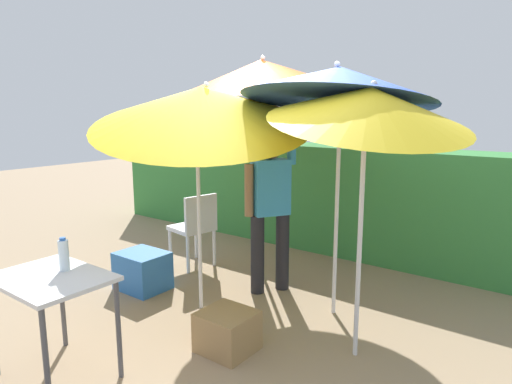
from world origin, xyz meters
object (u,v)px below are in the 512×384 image
Objects in this scene: umbrella_yellow at (261,75)px; cooler_box at (143,271)px; umbrella_rainbow at (369,106)px; folding_table at (52,289)px; chair_plastic at (195,225)px; umbrella_navy at (339,84)px; crate_cardboard at (227,331)px; person_vendor at (270,203)px; umbrella_orange at (202,107)px; bottle_water at (64,255)px.

cooler_box is at bearing -116.68° from umbrella_yellow.
folding_table is (-1.58, -1.55, -1.24)m from umbrella_rainbow.
chair_plastic is 1.77× the size of cooler_box.
umbrella_navy is at bearing 20.63° from cooler_box.
folding_table is (0.81, -2.21, 0.15)m from chair_plastic.
crate_cardboard is at bearing -61.94° from umbrella_yellow.
umbrella_rainbow is 0.76m from umbrella_navy.
umbrella_rainbow is 0.95× the size of umbrella_navy.
person_vendor is (0.47, -0.48, -1.31)m from umbrella_yellow.
umbrella_navy is 2.24m from crate_cardboard.
person_vendor is 1.53m from cooler_box.
chair_plastic is (-0.88, 0.76, -1.38)m from umbrella_orange.
umbrella_rainbow is 0.92× the size of umbrella_orange.
cooler_box is 1.56m from crate_cardboard.
umbrella_navy is (1.22, -0.55, -0.16)m from umbrella_yellow.
umbrella_yellow is 2.81× the size of chair_plastic.
umbrella_yellow reaches higher than crate_cardboard.
umbrella_navy is at bearing 32.14° from umbrella_orange.
chair_plastic is at bearing 110.12° from folding_table.
umbrella_rainbow is 2.84m from chair_plastic.
person_vendor reaches higher than bottle_water.
umbrella_yellow reaches higher than person_vendor.
bottle_water reaches higher than chair_plastic.
umbrella_rainbow is 2.54m from folding_table.
person_vendor is (0.25, 0.71, -0.96)m from umbrella_orange.
folding_table is (0.78, -1.38, 0.46)m from cooler_box.
umbrella_yellow is (-0.21, 1.19, 0.35)m from umbrella_orange.
umbrella_yellow is 2.80m from crate_cardboard.
folding_table is (-1.07, -2.08, -1.42)m from umbrella_navy.
folding_table is at bearing -69.88° from chair_plastic.
bottle_water is at bearing -119.12° from umbrella_navy.
umbrella_orange reaches higher than cooler_box.
umbrella_orange is 4.84× the size of cooler_box.
chair_plastic is at bearing 177.32° from person_vendor.
folding_table is (-0.73, -0.98, 0.50)m from crate_cardboard.
cooler_box is at bearing -175.67° from umbrella_orange.
umbrella_orange reaches higher than chair_plastic.
chair_plastic is 2.00m from crate_cardboard.
umbrella_orange is 1.68m from bottle_water.
chair_plastic is at bearing -147.14° from umbrella_yellow.
person_vendor is 7.83× the size of bottle_water.
chair_plastic is 2.36m from folding_table.
umbrella_yellow is at bearing 118.06° from crate_cardboard.
crate_cardboard is (-0.85, -0.56, -1.74)m from umbrella_rainbow.
crate_cardboard is 0.51× the size of folding_table.
cooler_box is 1.65m from folding_table.
person_vendor is at bearing 81.59° from folding_table.
umbrella_orange reaches higher than folding_table.
bottle_water is (-0.34, -2.04, -0.07)m from person_vendor.
umbrella_rainbow reaches higher than folding_table.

